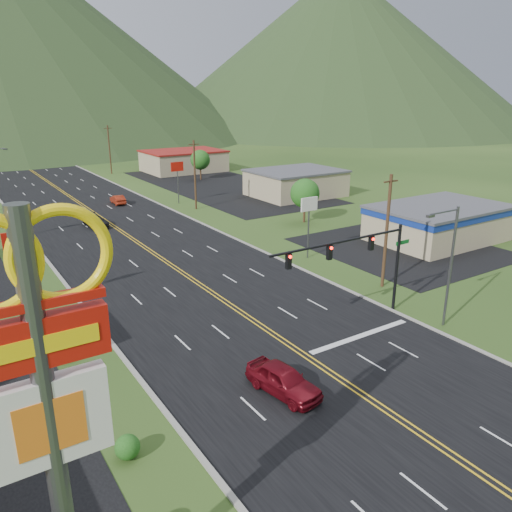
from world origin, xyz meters
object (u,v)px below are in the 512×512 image
traffic_signal (360,254)px  car_red_far (118,200)px  pylon_sign (43,380)px  streetlight_east (449,260)px  car_red_near (283,380)px  car_dark_mid (95,222)px

traffic_signal → car_red_far: 50.82m
traffic_signal → car_red_far: traffic_signal is taller
pylon_sign → streetlight_east: 29.58m
pylon_sign → car_red_near: bearing=28.8°
streetlight_east → car_red_near: bearing=-177.4°
car_red_near → car_red_far: bearing=71.5°
car_red_far → traffic_signal: bearing=94.6°
streetlight_east → car_dark_mid: 44.77m
traffic_signal → car_red_near: 12.09m
car_red_near → car_red_far: car_red_near is taller
car_dark_mid → car_red_near: bearing=-96.8°
traffic_signal → car_dark_mid: bearing=102.4°
pylon_sign → car_red_near: (13.29, 7.31, -8.46)m
car_red_near → streetlight_east: bearing=-7.0°
pylon_sign → traffic_signal: 26.67m
pylon_sign → car_red_near: pylon_sign is taller
traffic_signal → car_dark_mid: 39.75m
pylon_sign → car_red_far: 66.84m
streetlight_east → car_red_near: (-14.89, -0.69, -4.35)m
car_red_near → car_dark_mid: bearing=78.1°
traffic_signal → streetlight_east: size_ratio=1.46×
car_dark_mid → car_red_far: (6.88, 12.02, -0.04)m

